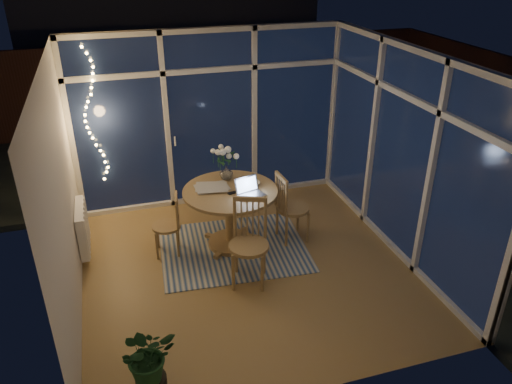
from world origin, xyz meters
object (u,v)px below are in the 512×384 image
(dining_table, at_px, (231,218))
(potted_plant, at_px, (148,360))
(chair_front, at_px, (249,244))
(flower_vase, at_px, (226,172))
(chair_left, at_px, (166,225))
(laptop, at_px, (251,187))
(chair_right, at_px, (293,207))

(dining_table, xyz_separation_m, potted_plant, (-1.30, -2.13, -0.03))
(chair_front, distance_m, flower_vase, 1.23)
(chair_left, relative_size, laptop, 2.62)
(flower_vase, relative_size, potted_plant, 0.28)
(chair_left, xyz_separation_m, chair_right, (1.66, -0.16, 0.08))
(flower_vase, bearing_deg, dining_table, -95.99)
(dining_table, xyz_separation_m, chair_front, (0.00, -0.84, 0.12))
(chair_left, bearing_deg, laptop, 82.88)
(dining_table, xyz_separation_m, laptop, (0.21, -0.23, 0.53))
(flower_vase, bearing_deg, chair_front, -91.66)
(chair_right, bearing_deg, potted_plant, 129.94)
(chair_left, distance_m, potted_plant, 2.24)
(chair_left, relative_size, flower_vase, 3.99)
(chair_left, distance_m, chair_front, 1.24)
(dining_table, height_order, chair_left, chair_left)
(flower_vase, xyz_separation_m, potted_plant, (-1.33, -2.45, -0.55))
(chair_left, xyz_separation_m, potted_plant, (-0.46, -2.20, -0.04))
(chair_right, xyz_separation_m, flower_vase, (-0.80, 0.41, 0.43))
(dining_table, distance_m, laptop, 0.62)
(dining_table, xyz_separation_m, chair_right, (0.83, -0.09, 0.08))
(chair_front, height_order, laptop, chair_front)
(potted_plant, bearing_deg, laptop, 51.47)
(chair_left, distance_m, laptop, 1.21)
(chair_front, xyz_separation_m, laptop, (0.21, 0.61, 0.41))
(chair_right, height_order, chair_front, chair_front)
(chair_left, xyz_separation_m, flower_vase, (0.87, 0.25, 0.51))
(laptop, relative_size, flower_vase, 1.52)
(chair_right, bearing_deg, chair_left, 80.79)
(chair_left, xyz_separation_m, laptop, (1.04, -0.30, 0.52))
(laptop, bearing_deg, potted_plant, -144.62)
(chair_left, height_order, flower_vase, flower_vase)
(dining_table, bearing_deg, flower_vase, 84.01)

